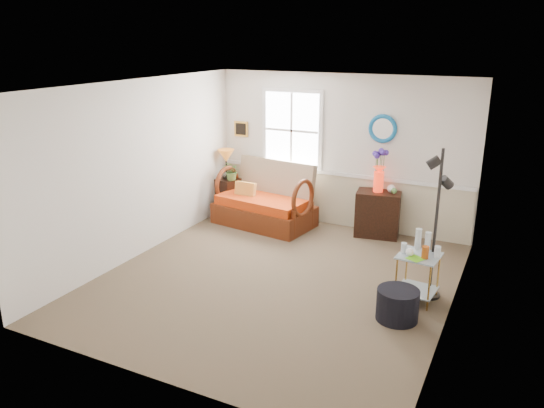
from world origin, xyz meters
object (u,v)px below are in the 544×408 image
at_px(loveseat, 264,195).
at_px(ottoman, 398,305).
at_px(lamp_stand, 228,196).
at_px(side_table, 417,278).
at_px(cabinet, 378,214).
at_px(floor_lamp, 436,225).

relative_size(loveseat, ottoman, 3.39).
height_order(lamp_stand, side_table, lamp_stand).
relative_size(loveseat, lamp_stand, 2.49).
bearing_deg(loveseat, lamp_stand, 172.19).
bearing_deg(loveseat, ottoman, -29.63).
xyz_separation_m(loveseat, lamp_stand, (-0.88, 0.25, -0.21)).
bearing_deg(loveseat, cabinet, 18.39).
bearing_deg(lamp_stand, cabinet, 1.98).
bearing_deg(ottoman, floor_lamp, 73.42).
distance_m(cabinet, side_table, 2.27).
distance_m(floor_lamp, ottoman, 1.11).
xyz_separation_m(lamp_stand, cabinet, (2.81, 0.10, 0.04)).
distance_m(loveseat, side_table, 3.42).
bearing_deg(ottoman, side_table, 80.55).
xyz_separation_m(loveseat, cabinet, (1.93, 0.35, -0.17)).
height_order(loveseat, lamp_stand, loveseat).
distance_m(loveseat, floor_lamp, 3.47).
bearing_deg(floor_lamp, cabinet, 102.32).
bearing_deg(cabinet, lamp_stand, 172.73).
relative_size(lamp_stand, floor_lamp, 0.35).
bearing_deg(side_table, ottoman, -99.45).
bearing_deg(floor_lamp, lamp_stand, 135.81).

